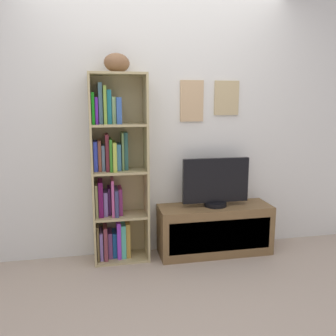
{
  "coord_description": "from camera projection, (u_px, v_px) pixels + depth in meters",
  "views": [
    {
      "loc": [
        -0.57,
        -2.25,
        1.5
      ],
      "look_at": [
        0.06,
        0.85,
        0.9
      ],
      "focal_mm": 37.63,
      "sensor_mm": 36.0,
      "label": 1
    }
  ],
  "objects": [
    {
      "name": "ground",
      "position": [
        183.0,
        313.0,
        2.57
      ],
      "size": [
        5.2,
        5.2,
        0.04
      ],
      "primitive_type": "cube",
      "color": "tan"
    },
    {
      "name": "back_wall",
      "position": [
        156.0,
        123.0,
        3.41
      ],
      "size": [
        4.8,
        0.08,
        2.58
      ],
      "color": "silver",
      "rests_on": "ground"
    },
    {
      "name": "bookshelf",
      "position": [
        114.0,
        176.0,
        3.28
      ],
      "size": [
        0.51,
        0.29,
        1.74
      ],
      "color": "tan",
      "rests_on": "ground"
    },
    {
      "name": "football",
      "position": [
        117.0,
        63.0,
        3.06
      ],
      "size": [
        0.3,
        0.27,
        0.17
      ],
      "primitive_type": "ellipsoid",
      "rotation": [
        0.0,
        0.0,
        0.57
      ],
      "color": "brown",
      "rests_on": "bookshelf"
    },
    {
      "name": "tv_stand",
      "position": [
        215.0,
        229.0,
        3.5
      ],
      "size": [
        1.11,
        0.37,
        0.49
      ],
      "color": "brown",
      "rests_on": "ground"
    },
    {
      "name": "television",
      "position": [
        216.0,
        183.0,
        3.41
      ],
      "size": [
        0.66,
        0.22,
        0.47
      ],
      "color": "black",
      "rests_on": "tv_stand"
    }
  ]
}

